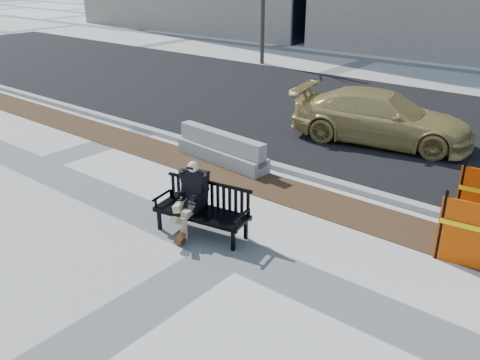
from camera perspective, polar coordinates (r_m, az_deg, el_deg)
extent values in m
plane|color=beige|center=(8.68, -1.06, -8.03)|extent=(120.00, 120.00, 0.00)
cube|color=#47301C|center=(10.55, 8.03, -2.19)|extent=(40.00, 1.20, 0.02)
cube|color=black|center=(15.88, 19.85, 5.48)|extent=(60.00, 10.40, 0.01)
cube|color=#9E9B93|center=(11.29, 10.57, -0.29)|extent=(60.00, 0.25, 0.12)
imported|color=tan|center=(14.37, 15.45, 4.21)|extent=(5.08, 2.87, 1.39)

